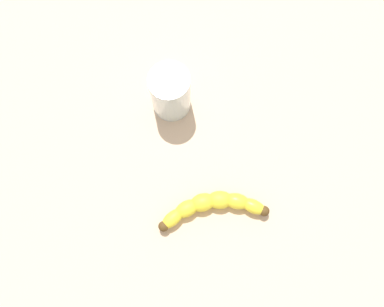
# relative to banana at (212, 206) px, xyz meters

# --- Properties ---
(wooden_tabletop) EXTENTS (1.20, 1.20, 0.03)m
(wooden_tabletop) POSITION_rel_banana_xyz_m (-0.13, 0.07, -0.03)
(wooden_tabletop) COLOR beige
(wooden_tabletop) RESTS_ON ground
(banana) EXTENTS (0.08, 0.20, 0.03)m
(banana) POSITION_rel_banana_xyz_m (0.00, 0.00, 0.00)
(banana) COLOR yellow
(banana) RESTS_ON wooden_tabletop
(smoothie_glass) EXTENTS (0.07, 0.07, 0.11)m
(smoothie_glass) POSITION_rel_banana_xyz_m (-0.20, -0.08, 0.03)
(smoothie_glass) COLOR silver
(smoothie_glass) RESTS_ON wooden_tabletop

